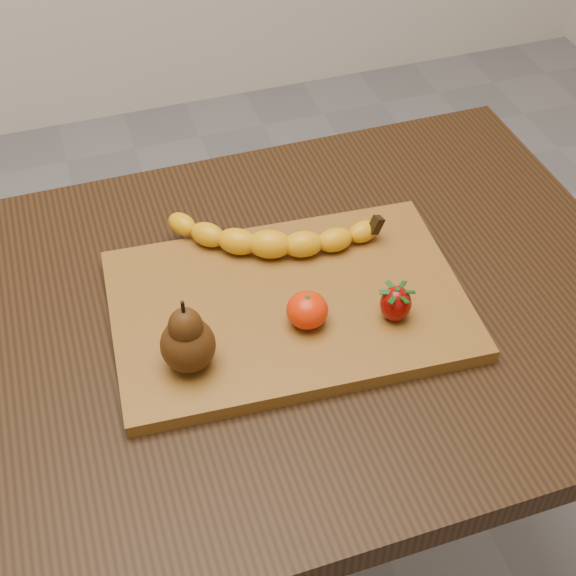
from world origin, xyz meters
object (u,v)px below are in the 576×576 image
object	(u,v)px
table	(276,358)
cutting_board	(288,304)
mandarin	(307,310)
pear	(187,334)

from	to	relation	value
table	cutting_board	size ratio (longest dim) A/B	2.22
cutting_board	mandarin	xyz separation A→B (m)	(0.01, -0.05, 0.03)
pear	table	bearing A→B (deg)	28.78
table	mandarin	world-z (taller)	mandarin
table	cutting_board	xyz separation A→B (m)	(0.02, -0.01, 0.11)
table	pear	xyz separation A→B (m)	(-0.13, -0.07, 0.17)
table	pear	size ratio (longest dim) A/B	9.83
table	pear	distance (m)	0.22
cutting_board	pear	world-z (taller)	pear
table	cutting_board	world-z (taller)	cutting_board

